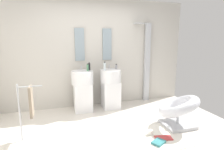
% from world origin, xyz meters
% --- Properties ---
extents(ground_plane, '(4.80, 3.60, 0.04)m').
position_xyz_m(ground_plane, '(0.00, 0.00, -0.02)').
color(ground_plane, silver).
extents(rear_partition, '(4.80, 0.10, 2.60)m').
position_xyz_m(rear_partition, '(0.00, 1.65, 1.30)').
color(rear_partition, beige).
rests_on(rear_partition, ground_plane).
extents(pedestal_sink_left, '(0.49, 0.49, 1.04)m').
position_xyz_m(pedestal_sink_left, '(-0.34, 1.27, 0.52)').
color(pedestal_sink_left, white).
rests_on(pedestal_sink_left, ground_plane).
extents(pedestal_sink_right, '(0.49, 0.49, 1.04)m').
position_xyz_m(pedestal_sink_right, '(0.34, 1.27, 0.52)').
color(pedestal_sink_right, white).
rests_on(pedestal_sink_right, ground_plane).
extents(vanity_mirror_left, '(0.22, 0.03, 0.76)m').
position_xyz_m(vanity_mirror_left, '(-0.34, 1.58, 1.52)').
color(vanity_mirror_left, '#8C9EA8').
extents(vanity_mirror_right, '(0.22, 0.03, 0.76)m').
position_xyz_m(vanity_mirror_right, '(0.34, 1.58, 1.52)').
color(vanity_mirror_right, '#8C9EA8').
extents(shower_column, '(0.49, 0.24, 2.05)m').
position_xyz_m(shower_column, '(1.40, 1.53, 1.08)').
color(shower_column, '#B7BABF').
rests_on(shower_column, ground_plane).
extents(lounge_chair, '(1.10, 1.10, 0.65)m').
position_xyz_m(lounge_chair, '(1.28, -0.05, 0.35)').
color(lounge_chair, '#B7BABF').
rests_on(lounge_chair, ground_plane).
extents(towel_rack, '(0.37, 0.22, 0.95)m').
position_xyz_m(towel_rack, '(-1.33, 0.25, 0.63)').
color(towel_rack, '#B7BABF').
rests_on(towel_rack, ground_plane).
extents(area_rug, '(1.18, 0.86, 0.01)m').
position_xyz_m(area_rug, '(0.53, -0.30, 0.01)').
color(area_rug, white).
rests_on(area_rug, ground_plane).
extents(magazine_red, '(0.31, 0.21, 0.02)m').
position_xyz_m(magazine_red, '(0.76, -0.38, 0.02)').
color(magazine_red, '#B73838').
rests_on(magazine_red, area_rug).
extents(magazine_teal, '(0.26, 0.24, 0.03)m').
position_xyz_m(magazine_teal, '(0.61, -0.49, 0.03)').
color(magazine_teal, teal).
rests_on(magazine_teal, area_rug).
extents(coffee_mug, '(0.09, 0.09, 0.08)m').
position_xyz_m(coffee_mug, '(0.61, -0.21, 0.05)').
color(coffee_mug, white).
rests_on(coffee_mug, area_rug).
extents(soap_bottle_black, '(0.04, 0.04, 0.18)m').
position_xyz_m(soap_bottle_black, '(-0.16, 1.33, 1.02)').
color(soap_bottle_black, black).
rests_on(soap_bottle_black, pedestal_sink_left).
extents(soap_bottle_clear, '(0.06, 0.06, 0.20)m').
position_xyz_m(soap_bottle_clear, '(0.18, 1.22, 1.03)').
color(soap_bottle_clear, silver).
rests_on(soap_bottle_clear, pedestal_sink_right).
extents(soap_bottle_green, '(0.05, 0.05, 0.17)m').
position_xyz_m(soap_bottle_green, '(-0.22, 1.22, 1.02)').
color(soap_bottle_green, '#59996B').
rests_on(soap_bottle_green, pedestal_sink_left).
extents(soap_bottle_grey, '(0.06, 0.06, 0.12)m').
position_xyz_m(soap_bottle_grey, '(0.48, 1.29, 0.99)').
color(soap_bottle_grey, '#99999E').
rests_on(soap_bottle_grey, pedestal_sink_right).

